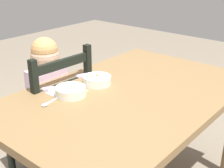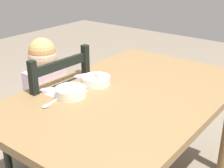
# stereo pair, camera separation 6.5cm
# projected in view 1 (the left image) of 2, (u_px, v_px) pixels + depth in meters

# --- Properties ---
(dining_table) EXTENTS (1.39, 0.90, 0.72)m
(dining_table) POSITION_uv_depth(u_px,v_px,m) (128.00, 108.00, 1.68)
(dining_table) COLOR olive
(dining_table) RESTS_ON ground
(dining_chair) EXTENTS (0.44, 0.44, 0.90)m
(dining_chair) POSITION_uv_depth(u_px,v_px,m) (52.00, 117.00, 1.96)
(dining_chair) COLOR black
(dining_chair) RESTS_ON ground
(child_figure) EXTENTS (0.32, 0.31, 0.95)m
(child_figure) POSITION_uv_depth(u_px,v_px,m) (51.00, 90.00, 1.88)
(child_figure) COLOR silver
(child_figure) RESTS_ON ground
(bowl_of_peas) EXTENTS (0.16, 0.16, 0.05)m
(bowl_of_peas) POSITION_uv_depth(u_px,v_px,m) (71.00, 91.00, 1.60)
(bowl_of_peas) COLOR white
(bowl_of_peas) RESTS_ON dining_table
(bowl_of_carrots) EXTENTS (0.16, 0.16, 0.05)m
(bowl_of_carrots) POSITION_uv_depth(u_px,v_px,m) (97.00, 80.00, 1.74)
(bowl_of_carrots) COLOR white
(bowl_of_carrots) RESTS_ON dining_table
(spoon) EXTENTS (0.14, 0.05, 0.01)m
(spoon) POSITION_uv_depth(u_px,v_px,m) (48.00, 103.00, 1.51)
(spoon) COLOR silver
(spoon) RESTS_ON dining_table
(paper_napkin) EXTENTS (0.17, 0.15, 0.00)m
(paper_napkin) POSITION_uv_depth(u_px,v_px,m) (67.00, 92.00, 1.65)
(paper_napkin) COLOR white
(paper_napkin) RESTS_ON dining_table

